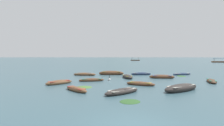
{
  "coord_description": "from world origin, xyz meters",
  "views": [
    {
      "loc": [
        -0.66,
        -7.59,
        3.17
      ],
      "look_at": [
        -2.39,
        46.57,
        1.21
      ],
      "focal_mm": 27.55,
      "sensor_mm": 36.0,
      "label": 1
    }
  ],
  "objects_px": {
    "rowboat_12": "(59,82)",
    "ferry_0": "(220,62)",
    "rowboat_5": "(162,77)",
    "mooring_buoy": "(109,80)",
    "rowboat_7": "(182,74)",
    "rowboat_11": "(127,77)",
    "rowboat_6": "(85,74)",
    "rowboat_1": "(211,81)",
    "rowboat_2": "(141,74)",
    "rowboat_8": "(181,88)",
    "rowboat_10": "(76,89)",
    "rowboat_4": "(122,91)",
    "rowboat_3": "(111,73)",
    "rowboat_9": "(140,84)",
    "ferry_1": "(135,60)",
    "rowboat_0": "(92,80)"
  },
  "relations": [
    {
      "from": "rowboat_6",
      "to": "ferry_1",
      "type": "height_order",
      "value": "ferry_1"
    },
    {
      "from": "rowboat_3",
      "to": "mooring_buoy",
      "type": "xyz_separation_m",
      "value": [
        0.01,
        -7.45,
        -0.17
      ]
    },
    {
      "from": "rowboat_4",
      "to": "ferry_0",
      "type": "relative_size",
      "value": 0.43
    },
    {
      "from": "rowboat_1",
      "to": "mooring_buoy",
      "type": "xyz_separation_m",
      "value": [
        -12.75,
        1.38,
        -0.06
      ]
    },
    {
      "from": "rowboat_0",
      "to": "rowboat_5",
      "type": "height_order",
      "value": "rowboat_5"
    },
    {
      "from": "rowboat_5",
      "to": "rowboat_6",
      "type": "xyz_separation_m",
      "value": [
        -12.18,
        3.34,
        -0.02
      ]
    },
    {
      "from": "rowboat_7",
      "to": "rowboat_11",
      "type": "xyz_separation_m",
      "value": [
        -9.8,
        -4.7,
        0.05
      ]
    },
    {
      "from": "rowboat_3",
      "to": "rowboat_10",
      "type": "height_order",
      "value": "rowboat_3"
    },
    {
      "from": "rowboat_6",
      "to": "ferry_1",
      "type": "distance_m",
      "value": 113.02
    },
    {
      "from": "rowboat_2",
      "to": "rowboat_8",
      "type": "relative_size",
      "value": 0.81
    },
    {
      "from": "rowboat_5",
      "to": "mooring_buoy",
      "type": "xyz_separation_m",
      "value": [
        -7.68,
        -2.65,
        -0.11
      ]
    },
    {
      "from": "rowboat_2",
      "to": "rowboat_4",
      "type": "height_order",
      "value": "rowboat_2"
    },
    {
      "from": "rowboat_7",
      "to": "rowboat_6",
      "type": "bearing_deg",
      "value": -175.16
    },
    {
      "from": "rowboat_12",
      "to": "ferry_0",
      "type": "distance_m",
      "value": 100.55
    },
    {
      "from": "rowboat_7",
      "to": "ferry_1",
      "type": "xyz_separation_m",
      "value": [
        3.16,
        109.8,
        0.3
      ]
    },
    {
      "from": "rowboat_1",
      "to": "rowboat_2",
      "type": "distance_m",
      "value": 11.47
    },
    {
      "from": "rowboat_0",
      "to": "rowboat_11",
      "type": "xyz_separation_m",
      "value": [
        4.85,
        3.55,
        0.04
      ]
    },
    {
      "from": "rowboat_0",
      "to": "rowboat_4",
      "type": "bearing_deg",
      "value": -62.77
    },
    {
      "from": "rowboat_6",
      "to": "mooring_buoy",
      "type": "bearing_deg",
      "value": -53.1
    },
    {
      "from": "ferry_0",
      "to": "rowboat_1",
      "type": "bearing_deg",
      "value": -120.91
    },
    {
      "from": "rowboat_2",
      "to": "rowboat_10",
      "type": "distance_m",
      "value": 16.53
    },
    {
      "from": "rowboat_6",
      "to": "mooring_buoy",
      "type": "relative_size",
      "value": 3.97
    },
    {
      "from": "rowboat_1",
      "to": "rowboat_9",
      "type": "height_order",
      "value": "rowboat_1"
    },
    {
      "from": "ferry_1",
      "to": "mooring_buoy",
      "type": "distance_m",
      "value": 118.25
    },
    {
      "from": "mooring_buoy",
      "to": "rowboat_2",
      "type": "bearing_deg",
      "value": 54.26
    },
    {
      "from": "rowboat_4",
      "to": "rowboat_7",
      "type": "bearing_deg",
      "value": 55.06
    },
    {
      "from": "rowboat_1",
      "to": "rowboat_4",
      "type": "distance_m",
      "value": 13.12
    },
    {
      "from": "rowboat_3",
      "to": "rowboat_11",
      "type": "distance_m",
      "value": 5.39
    },
    {
      "from": "mooring_buoy",
      "to": "rowboat_12",
      "type": "bearing_deg",
      "value": -150.24
    },
    {
      "from": "rowboat_2",
      "to": "rowboat_7",
      "type": "distance_m",
      "value": 7.14
    },
    {
      "from": "rowboat_5",
      "to": "mooring_buoy",
      "type": "relative_size",
      "value": 3.78
    },
    {
      "from": "rowboat_1",
      "to": "rowboat_7",
      "type": "relative_size",
      "value": 0.91
    },
    {
      "from": "rowboat_0",
      "to": "rowboat_4",
      "type": "relative_size",
      "value": 0.96
    },
    {
      "from": "rowboat_0",
      "to": "rowboat_7",
      "type": "xyz_separation_m",
      "value": [
        14.65,
        8.25,
        -0.01
      ]
    },
    {
      "from": "rowboat_9",
      "to": "rowboat_6",
      "type": "bearing_deg",
      "value": 130.09
    },
    {
      "from": "rowboat_4",
      "to": "rowboat_6",
      "type": "height_order",
      "value": "rowboat_6"
    },
    {
      "from": "rowboat_10",
      "to": "ferry_1",
      "type": "bearing_deg",
      "value": 81.65
    },
    {
      "from": "rowboat_10",
      "to": "rowboat_3",
      "type": "bearing_deg",
      "value": 79.49
    },
    {
      "from": "rowboat_0",
      "to": "rowboat_12",
      "type": "distance_m",
      "value": 4.19
    },
    {
      "from": "rowboat_3",
      "to": "rowboat_8",
      "type": "bearing_deg",
      "value": -63.41
    },
    {
      "from": "rowboat_5",
      "to": "rowboat_11",
      "type": "relative_size",
      "value": 0.99
    },
    {
      "from": "rowboat_2",
      "to": "rowboat_10",
      "type": "xyz_separation_m",
      "value": [
        -7.97,
        -14.48,
        -0.02
      ]
    },
    {
      "from": "rowboat_1",
      "to": "rowboat_3",
      "type": "distance_m",
      "value": 15.51
    },
    {
      "from": "rowboat_12",
      "to": "rowboat_6",
      "type": "bearing_deg",
      "value": 82.73
    },
    {
      "from": "rowboat_12",
      "to": "mooring_buoy",
      "type": "distance_m",
      "value": 6.55
    },
    {
      "from": "rowboat_7",
      "to": "rowboat_11",
      "type": "distance_m",
      "value": 10.87
    },
    {
      "from": "rowboat_8",
      "to": "rowboat_10",
      "type": "bearing_deg",
      "value": -177.3
    },
    {
      "from": "rowboat_4",
      "to": "rowboat_6",
      "type": "relative_size",
      "value": 0.9
    },
    {
      "from": "rowboat_4",
      "to": "rowboat_8",
      "type": "relative_size",
      "value": 0.8
    },
    {
      "from": "rowboat_7",
      "to": "rowboat_11",
      "type": "height_order",
      "value": "rowboat_11"
    }
  ]
}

